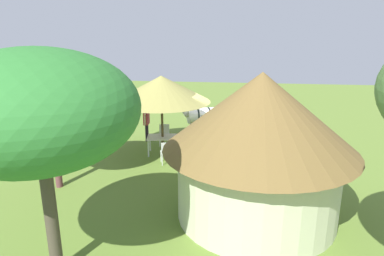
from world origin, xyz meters
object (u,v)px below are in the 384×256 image
(thatched_hut, at_px, (259,141))
(acacia_tree_behind_hut, at_px, (47,79))
(zebra_nearest_camera, at_px, (260,120))
(shade_umbrella, at_px, (161,89))
(zebra_by_umbrella, at_px, (201,116))
(patio_chair_west_end, at_px, (164,133))
(standing_watcher, at_px, (247,110))
(acacia_tree_left_background, at_px, (37,110))
(patio_chair_near_lawn, at_px, (167,151))
(patio_dining_table, at_px, (163,139))
(striped_lounge_chair, at_px, (210,145))
(guest_beside_umbrella, at_px, (146,121))

(thatched_hut, height_order, acacia_tree_behind_hut, acacia_tree_behind_hut)
(thatched_hut, bearing_deg, zebra_nearest_camera, -94.58)
(shade_umbrella, relative_size, zebra_by_umbrella, 1.92)
(patio_chair_west_end, distance_m, zebra_nearest_camera, 4.29)
(standing_watcher, relative_size, acacia_tree_left_background, 0.35)
(zebra_by_umbrella, height_order, acacia_tree_behind_hut, acacia_tree_behind_hut)
(patio_chair_near_lawn, xyz_separation_m, zebra_by_umbrella, (-0.98, -3.67, 0.48))
(patio_chair_west_end, bearing_deg, patio_dining_table, 90.00)
(striped_lounge_chair, bearing_deg, shade_umbrella, -139.79)
(patio_chair_near_lawn, distance_m, acacia_tree_behind_hut, 4.92)
(patio_dining_table, distance_m, acacia_tree_behind_hut, 5.24)
(shade_umbrella, xyz_separation_m, zebra_nearest_camera, (-4.01, -2.03, -1.66))
(striped_lounge_chair, bearing_deg, thatched_hut, -48.07)
(thatched_hut, xyz_separation_m, patio_dining_table, (3.49, -4.43, -1.52))
(standing_watcher, distance_m, striped_lounge_chair, 3.74)
(patio_dining_table, distance_m, zebra_nearest_camera, 4.51)
(standing_watcher, bearing_deg, zebra_nearest_camera, 139.90)
(shade_umbrella, distance_m, zebra_by_umbrella, 3.38)
(patio_chair_near_lawn, bearing_deg, guest_beside_umbrella, 99.08)
(shade_umbrella, relative_size, guest_beside_umbrella, 2.47)
(guest_beside_umbrella, height_order, acacia_tree_behind_hut, acacia_tree_behind_hut)
(patio_dining_table, bearing_deg, zebra_by_umbrella, -117.57)
(patio_chair_west_end, relative_size, striped_lounge_chair, 0.95)
(patio_chair_near_lawn, height_order, standing_watcher, standing_watcher)
(thatched_hut, bearing_deg, acacia_tree_left_background, 33.51)
(patio_chair_near_lawn, bearing_deg, standing_watcher, 38.61)
(shade_umbrella, bearing_deg, patio_chair_west_end, -82.33)
(patio_chair_west_end, bearing_deg, zebra_nearest_camera, -175.55)
(patio_chair_near_lawn, xyz_separation_m, patio_chair_west_end, (0.53, -2.22, 0.00))
(patio_dining_table, xyz_separation_m, patio_chair_west_end, (0.15, -1.14, -0.12))
(patio_dining_table, relative_size, acacia_tree_left_background, 0.28)
(striped_lounge_chair, relative_size, zebra_nearest_camera, 0.48)
(patio_chair_west_end, distance_m, guest_beside_umbrella, 1.08)
(patio_dining_table, bearing_deg, shade_umbrella, 90.00)
(patio_chair_west_end, xyz_separation_m, guest_beside_umbrella, (0.89, -0.45, 0.42))
(standing_watcher, relative_size, acacia_tree_behind_hut, 0.38)
(guest_beside_umbrella, xyz_separation_m, standing_watcher, (-4.55, -2.25, 0.07))
(thatched_hut, xyz_separation_m, standing_watcher, (-0.01, -8.26, -1.15))
(shade_umbrella, bearing_deg, patio_chair_near_lawn, 108.90)
(acacia_tree_behind_hut, bearing_deg, standing_watcher, -131.03)
(patio_chair_west_end, height_order, acacia_tree_behind_hut, acacia_tree_behind_hut)
(patio_chair_near_lawn, relative_size, striped_lounge_chair, 0.95)
(patio_chair_west_end, bearing_deg, standing_watcher, -151.28)
(standing_watcher, xyz_separation_m, acacia_tree_behind_hut, (6.29, 7.22, 2.51))
(patio_chair_near_lawn, relative_size, guest_beside_umbrella, 0.58)
(zebra_by_umbrella, bearing_deg, acacia_tree_behind_hut, 126.68)
(zebra_nearest_camera, relative_size, acacia_tree_left_background, 0.42)
(thatched_hut, distance_m, acacia_tree_behind_hut, 6.50)
(zebra_nearest_camera, xyz_separation_m, acacia_tree_behind_hut, (6.79, 5.42, 2.49))
(thatched_hut, bearing_deg, acacia_tree_behind_hut, -9.41)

